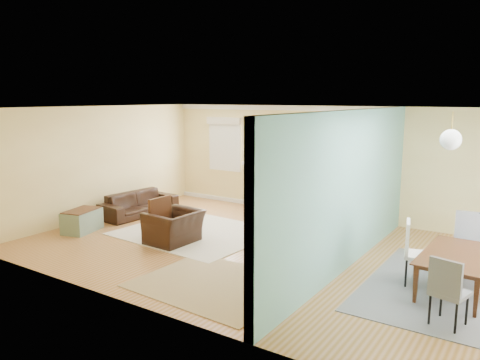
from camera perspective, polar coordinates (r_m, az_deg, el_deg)
name	(u,v)px	position (r m, az deg, el deg)	size (l,w,h in m)	color
floor	(267,250)	(8.77, 3.31, -8.54)	(9.00, 9.00, 0.00)	#965E21
wall_back	(333,162)	(11.11, 11.22, 2.14)	(9.00, 0.02, 2.60)	#DBBE73
wall_front	(149,216)	(6.10, -10.99, -4.32)	(9.00, 0.02, 2.60)	#DBBE73
wall_left	(101,162)	(11.37, -16.62, 2.08)	(0.02, 6.00, 2.60)	#DBBE73
ceiling	(268,108)	(8.32, 3.49, 8.70)	(9.00, 6.00, 0.02)	white
partition	(354,184)	(8.06, 13.74, -0.51)	(0.17, 6.00, 2.60)	#DBBE73
fireplace	(274,186)	(11.77, 4.12, -0.73)	(1.70, 0.30, 1.17)	white
wall_clock	(276,136)	(11.67, 4.40, 5.39)	(0.70, 0.07, 0.70)	#4F2C18
window_left	(225,140)	(12.50, -1.87, 4.84)	(1.05, 0.13, 1.42)	white
window_right	(334,147)	(11.01, 11.43, 3.93)	(1.05, 0.13, 1.42)	white
pendant	(451,140)	(7.31, 24.31, 4.51)	(0.30, 0.30, 0.55)	gold
rug_cream	(196,232)	(9.89, -5.42, -6.36)	(2.92, 2.53, 0.02)	beige
rug_jute	(215,284)	(7.27, -3.04, -12.53)	(2.27, 1.86, 0.01)	tan
rug_grey	(457,292)	(7.67, 24.99, -12.26)	(2.50, 3.13, 0.01)	slate
sofa	(139,204)	(11.46, -12.17, -2.85)	(1.91, 0.75, 0.56)	black
eames_chair	(174,227)	(9.17, -8.05, -5.72)	(0.98, 0.86, 0.64)	black
green_chair	(317,210)	(10.55, 9.40, -3.62)	(0.69, 0.72, 0.65)	#007857
trunk	(82,221)	(10.42, -18.70, -4.71)	(0.69, 0.91, 0.47)	gray
credenza	(355,220)	(9.56, 13.81, -4.74)	(0.56, 1.64, 0.80)	#A56C39
tv	(355,184)	(9.42, 13.89, -0.51)	(1.10, 0.14, 0.63)	black
garden_stool	(329,242)	(8.59, 10.85, -7.42)	(0.33, 0.33, 0.49)	white
potted_plant	(330,216)	(8.46, 10.95, -4.33)	(0.42, 0.36, 0.47)	#337F33
dining_table	(459,273)	(7.57, 25.15, -10.27)	(1.65, 0.92, 0.58)	#4F2C18
dining_chair_n	(468,237)	(8.47, 26.03, -6.31)	(0.47, 0.47, 0.95)	slate
dining_chair_s	(450,285)	(6.41, 24.25, -11.63)	(0.48, 0.48, 0.90)	slate
dining_chair_w	(420,248)	(7.54, 21.09, -7.77)	(0.52, 0.52, 0.98)	white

